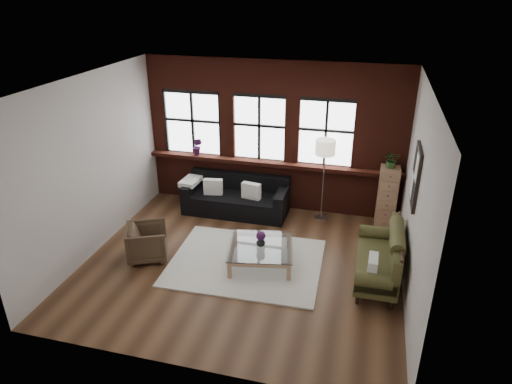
% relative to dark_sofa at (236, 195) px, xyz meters
% --- Properties ---
extents(floor, '(5.50, 5.50, 0.00)m').
position_rel_dark_sofa_xyz_m(floor, '(0.68, -1.90, -0.40)').
color(floor, '#452A19').
rests_on(floor, ground).
extents(ceiling, '(5.50, 5.50, 0.00)m').
position_rel_dark_sofa_xyz_m(ceiling, '(0.68, -1.90, 2.80)').
color(ceiling, white).
rests_on(ceiling, ground).
extents(wall_back, '(5.50, 0.00, 5.50)m').
position_rel_dark_sofa_xyz_m(wall_back, '(0.68, 0.60, 1.20)').
color(wall_back, beige).
rests_on(wall_back, ground).
extents(wall_front, '(5.50, 0.00, 5.50)m').
position_rel_dark_sofa_xyz_m(wall_front, '(0.68, -4.40, 1.20)').
color(wall_front, beige).
rests_on(wall_front, ground).
extents(wall_left, '(0.00, 5.00, 5.00)m').
position_rel_dark_sofa_xyz_m(wall_left, '(-2.07, -1.90, 1.20)').
color(wall_left, beige).
rests_on(wall_left, ground).
extents(wall_right, '(0.00, 5.00, 5.00)m').
position_rel_dark_sofa_xyz_m(wall_right, '(3.43, -1.90, 1.20)').
color(wall_right, beige).
rests_on(wall_right, ground).
extents(brick_backwall, '(5.50, 0.12, 3.20)m').
position_rel_dark_sofa_xyz_m(brick_backwall, '(0.68, 0.54, 1.20)').
color(brick_backwall, '#4C1B12').
rests_on(brick_backwall, floor).
extents(sill_ledge, '(5.50, 0.30, 0.08)m').
position_rel_dark_sofa_xyz_m(sill_ledge, '(0.68, 0.45, 0.64)').
color(sill_ledge, '#4C1B12').
rests_on(sill_ledge, brick_backwall).
extents(window_left, '(1.38, 0.10, 1.50)m').
position_rel_dark_sofa_xyz_m(window_left, '(-1.12, 0.55, 1.35)').
color(window_left, black).
rests_on(window_left, brick_backwall).
extents(window_mid, '(1.38, 0.10, 1.50)m').
position_rel_dark_sofa_xyz_m(window_mid, '(0.38, 0.55, 1.35)').
color(window_mid, black).
rests_on(window_mid, brick_backwall).
extents(window_right, '(1.38, 0.10, 1.50)m').
position_rel_dark_sofa_xyz_m(window_right, '(1.78, 0.55, 1.35)').
color(window_right, black).
rests_on(window_right, brick_backwall).
extents(wall_poster, '(0.05, 0.74, 0.94)m').
position_rel_dark_sofa_xyz_m(wall_poster, '(3.40, -1.60, 1.45)').
color(wall_poster, black).
rests_on(wall_poster, wall_right).
extents(shag_rug, '(2.71, 2.16, 0.03)m').
position_rel_dark_sofa_xyz_m(shag_rug, '(0.74, -1.86, -0.39)').
color(shag_rug, silver).
rests_on(shag_rug, floor).
extents(dark_sofa, '(2.21, 0.90, 0.80)m').
position_rel_dark_sofa_xyz_m(dark_sofa, '(0.00, 0.00, 0.00)').
color(dark_sofa, black).
rests_on(dark_sofa, floor).
extents(pillow_a, '(0.42, 0.20, 0.34)m').
position_rel_dark_sofa_xyz_m(pillow_a, '(-0.47, -0.10, 0.19)').
color(pillow_a, white).
rests_on(pillow_a, dark_sofa).
extents(pillow_b, '(0.42, 0.20, 0.34)m').
position_rel_dark_sofa_xyz_m(pillow_b, '(0.37, -0.10, 0.19)').
color(pillow_b, white).
rests_on(pillow_b, dark_sofa).
extents(vintage_settee, '(0.76, 1.71, 0.91)m').
position_rel_dark_sofa_xyz_m(vintage_settee, '(2.98, -1.78, 0.06)').
color(vintage_settee, '#43411F').
rests_on(vintage_settee, floor).
extents(pillow_settee, '(0.15, 0.38, 0.34)m').
position_rel_dark_sofa_xyz_m(pillow_settee, '(2.90, -2.30, 0.17)').
color(pillow_settee, white).
rests_on(pillow_settee, vintage_settee).
extents(armchair, '(0.92, 0.91, 0.64)m').
position_rel_dark_sofa_xyz_m(armchair, '(-1.02, -2.13, -0.08)').
color(armchair, '#3C2D1E').
rests_on(armchair, floor).
extents(coffee_table, '(1.31, 1.31, 0.37)m').
position_rel_dark_sofa_xyz_m(coffee_table, '(1.00, -1.81, -0.22)').
color(coffee_table, '#A47959').
rests_on(coffee_table, shag_rug).
extents(vase, '(0.16, 0.16, 0.17)m').
position_rel_dark_sofa_xyz_m(vase, '(1.00, -1.81, 0.05)').
color(vase, '#B2B2B2').
rests_on(vase, coffee_table).
extents(flowers, '(0.17, 0.17, 0.17)m').
position_rel_dark_sofa_xyz_m(flowers, '(1.00, -1.81, 0.16)').
color(flowers, '#481A4C').
rests_on(flowers, vase).
extents(drawer_chest, '(0.39, 0.39, 1.25)m').
position_rel_dark_sofa_xyz_m(drawer_chest, '(3.12, 0.25, 0.23)').
color(drawer_chest, '#A47959').
rests_on(drawer_chest, floor).
extents(potted_plant_top, '(0.32, 0.29, 0.34)m').
position_rel_dark_sofa_xyz_m(potted_plant_top, '(3.12, 0.25, 1.02)').
color(potted_plant_top, '#2D5923').
rests_on(potted_plant_top, drawer_chest).
extents(floor_lamp, '(0.40, 0.40, 1.88)m').
position_rel_dark_sofa_xyz_m(floor_lamp, '(1.82, 0.19, 0.54)').
color(floor_lamp, '#A5A5A8').
rests_on(floor_lamp, floor).
extents(sill_plant, '(0.24, 0.20, 0.40)m').
position_rel_dark_sofa_xyz_m(sill_plant, '(-0.99, 0.42, 0.88)').
color(sill_plant, '#481A4C').
rests_on(sill_plant, sill_ledge).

